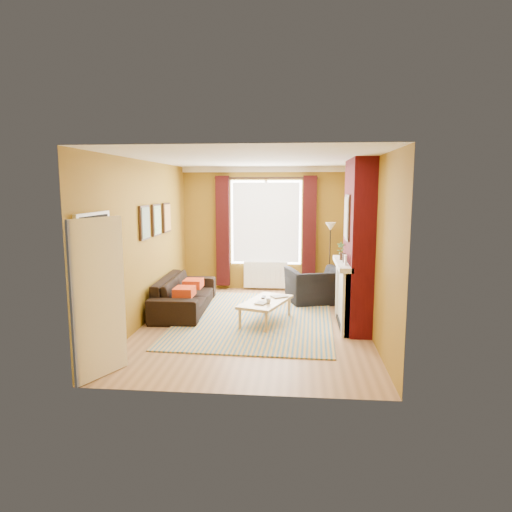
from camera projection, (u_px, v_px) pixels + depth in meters
The scene contains 12 objects.
ground at pixel (255, 323), 7.92m from camera, with size 5.50×5.50×0.00m, color #916742.
room_walls at pixel (293, 243), 7.93m from camera, with size 3.82×5.54×2.83m.
striped_rug at pixel (255, 318), 8.22m from camera, with size 2.83×3.83×0.02m.
sofa at pixel (185, 294), 8.73m from camera, with size 2.23×0.87×0.65m, color black.
armchair at pixel (315, 286), 9.30m from camera, with size 1.09×0.95×0.71m, color black.
coffee_table at pixel (266, 303), 7.92m from camera, with size 0.95×1.32×0.40m.
wicker_stool at pixel (301, 288), 9.65m from camera, with size 0.36×0.36×0.45m.
floor_lamp at pixel (330, 238), 9.82m from camera, with size 0.26×0.26×1.60m.
book_a at pixel (257, 302), 7.74m from camera, with size 0.17×0.23×0.02m, color #999999.
book_b at pixel (277, 295), 8.27m from camera, with size 0.21×0.29×0.02m, color #999999.
mug at pixel (269, 301), 7.70m from camera, with size 0.09×0.09×0.08m, color #999999.
tv_remote at pixel (264, 297), 8.10m from camera, with size 0.06×0.18×0.02m.
Camera 1 is at (0.73, -7.62, 2.35)m, focal length 32.00 mm.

